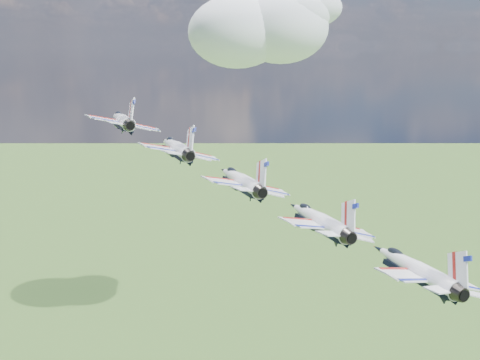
{
  "coord_description": "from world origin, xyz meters",
  "views": [
    {
      "loc": [
        3.53,
        -87.2,
        157.15
      ],
      "look_at": [
        4.59,
        -17.42,
        141.65
      ],
      "focal_mm": 45.0,
      "sensor_mm": 36.0,
      "label": 1
    }
  ],
  "objects_px": {
    "jet_0": "(121,120)",
    "jet_4": "(414,268)",
    "jet_1": "(176,147)",
    "jet_3": "(318,219)",
    "jet_2": "(240,180)"
  },
  "relations": [
    {
      "from": "jet_3",
      "to": "jet_1",
      "type": "bearing_deg",
      "value": 117.77
    },
    {
      "from": "jet_0",
      "to": "jet_3",
      "type": "bearing_deg",
      "value": -62.23
    },
    {
      "from": "jet_2",
      "to": "jet_3",
      "type": "bearing_deg",
      "value": -62.23
    },
    {
      "from": "jet_1",
      "to": "jet_3",
      "type": "relative_size",
      "value": 1.0
    },
    {
      "from": "jet_2",
      "to": "jet_4",
      "type": "xyz_separation_m",
      "value": [
        16.56,
        -15.28,
        -5.39
      ]
    },
    {
      "from": "jet_0",
      "to": "jet_3",
      "type": "xyz_separation_m",
      "value": [
        24.85,
        -22.92,
        -8.08
      ]
    },
    {
      "from": "jet_4",
      "to": "jet_1",
      "type": "bearing_deg",
      "value": 117.77
    },
    {
      "from": "jet_0",
      "to": "jet_4",
      "type": "bearing_deg",
      "value": -62.23
    },
    {
      "from": "jet_0",
      "to": "jet_4",
      "type": "distance_m",
      "value": 46.34
    },
    {
      "from": "jet_0",
      "to": "jet_1",
      "type": "xyz_separation_m",
      "value": [
        8.28,
        -7.64,
        -2.69
      ]
    },
    {
      "from": "jet_0",
      "to": "jet_1",
      "type": "relative_size",
      "value": 1.0
    },
    {
      "from": "jet_0",
      "to": "jet_3",
      "type": "height_order",
      "value": "jet_0"
    },
    {
      "from": "jet_2",
      "to": "jet_3",
      "type": "xyz_separation_m",
      "value": [
        8.28,
        -7.64,
        -2.69
      ]
    },
    {
      "from": "jet_0",
      "to": "jet_2",
      "type": "relative_size",
      "value": 1.0
    },
    {
      "from": "jet_0",
      "to": "jet_2",
      "type": "height_order",
      "value": "jet_0"
    }
  ]
}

